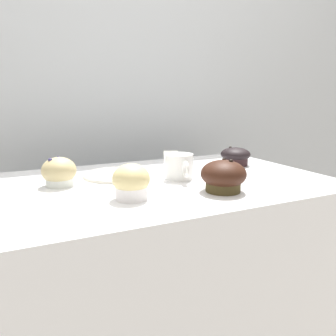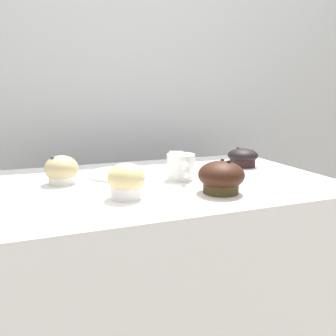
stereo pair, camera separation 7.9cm
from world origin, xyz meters
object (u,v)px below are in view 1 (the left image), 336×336
muffin_front_left (223,176)px  coffee_cup (179,166)px  muffin_back_left (235,156)px  muffin_back_right (131,182)px  serving_plate (116,175)px  muffin_front_center (59,172)px

muffin_front_left → coffee_cup: (-0.04, 0.17, -0.00)m
muffin_back_left → muffin_back_right: muffin_back_right is taller
muffin_back_right → muffin_back_left: bearing=25.9°
muffin_back_left → coffee_cup: size_ratio=0.84×
muffin_back_left → serving_plate: (-0.45, 0.02, -0.03)m
muffin_front_center → muffin_back_right: bearing=-55.1°
muffin_back_right → muffin_front_left: 0.24m
muffin_back_right → muffin_front_left: (0.24, -0.04, -0.00)m
muffin_front_center → serving_plate: muffin_front_center is taller
muffin_front_center → muffin_back_left: size_ratio=0.88×
muffin_back_right → coffee_cup: bearing=33.5°
serving_plate → coffee_cup: bearing=-36.0°
muffin_back_right → muffin_front_center: bearing=124.9°
muffin_back_right → serving_plate: 0.25m
muffin_back_right → muffin_front_left: size_ratio=0.76×
muffin_back_left → coffee_cup: (-0.28, -0.10, 0.01)m
muffin_back_left → muffin_front_center: bearing=-177.2°
muffin_front_center → muffin_back_left: muffin_front_center is taller
coffee_cup → serving_plate: size_ratio=0.62×
serving_plate → muffin_back_left: bearing=-2.1°
serving_plate → muffin_back_right: bearing=-98.1°
muffin_front_center → serving_plate: bearing=14.6°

